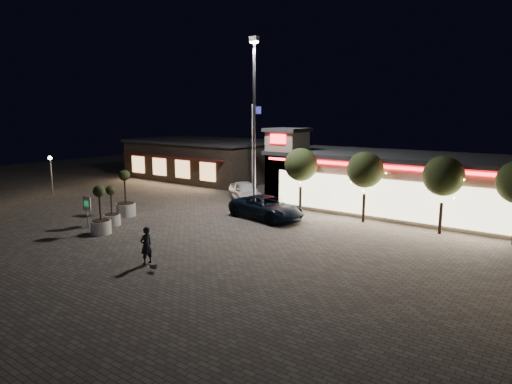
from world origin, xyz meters
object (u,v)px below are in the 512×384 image
Objects in this scene: pickup_truck at (267,208)px; planter_left at (126,202)px; valet_sign at (87,206)px; pedestrian at (146,245)px; planter_mid at (101,219)px; white_sedan at (245,192)px.

planter_left is at bearing 131.88° from pickup_truck.
planter_left is 3.82m from valet_sign.
pickup_truck is 3.10× the size of pedestrian.
planter_left reaches higher than planter_mid.
pedestrian is 8.78m from valet_sign.
valet_sign reaches higher than pedestrian.
planter_mid is at bearing -105.73° from pedestrian.
pedestrian is at bearing -16.58° from planter_mid.
pedestrian is at bearing -32.25° from planter_left.
pickup_truck is at bearing 58.39° from planter_mid.
pickup_truck is 11.36m from pedestrian.
planter_mid is 1.46× the size of valet_sign.
pickup_truck is 1.90× the size of planter_mid.
white_sedan is at bearing -158.04° from pedestrian.
valet_sign is at bearing -104.12° from pedestrian.
white_sedan is 2.65× the size of pedestrian.
valet_sign reaches higher than pickup_truck.
planter_left reaches higher than white_sedan.
planter_left reaches higher than pickup_truck.
planter_left is at bearing -121.40° from pedestrian.
white_sedan is (-5.04, 4.01, 0.04)m from pickup_truck.
valet_sign is at bearing 171.04° from planter_mid.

